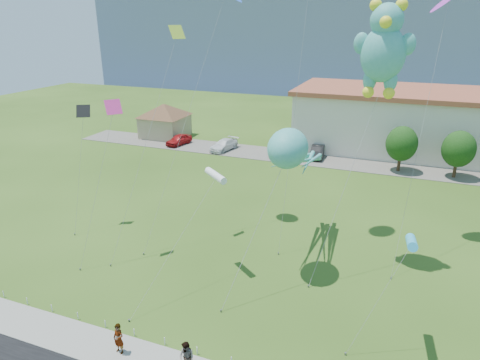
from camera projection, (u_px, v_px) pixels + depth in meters
name	position (u px, v px, depth m)	size (l,w,h in m)	color
ground	(192.00, 334.00, 24.57)	(160.00, 160.00, 0.00)	#2E4A14
parking_strip	(316.00, 159.00, 55.10)	(70.00, 6.00, 0.06)	#59544C
hill_ridge	(379.00, 35.00, 124.85)	(160.00, 50.00, 25.00)	slate
pavilion	(165.00, 117.00, 64.76)	(9.20, 9.20, 5.00)	tan
rope_fence	(181.00, 346.00, 23.35)	(26.05, 0.05, 0.50)	white
tree_near	(402.00, 144.00, 49.66)	(3.60, 3.60, 5.47)	#3F2B19
tree_mid	(459.00, 149.00, 47.64)	(3.60, 3.60, 5.47)	#3F2B19
pedestrian_left	(119.00, 339.00, 22.82)	(0.65, 0.43, 1.80)	gray
pedestrian_right	(187.00, 358.00, 21.48)	(0.89, 0.70, 1.84)	gray
parked_car_red	(179.00, 140.00, 61.16)	(1.74, 4.33, 1.47)	#A71417
parked_car_white	(224.00, 145.00, 58.67)	(2.01, 4.94, 1.43)	white
parked_car_blue	(279.00, 151.00, 56.17)	(1.49, 3.71, 1.26)	navy
parked_car_black	(317.00, 152.00, 55.57)	(1.60, 4.58, 1.51)	black
octopus_kite	(293.00, 155.00, 29.46)	(3.61, 13.72, 10.42)	teal
teddy_bear_kite	(384.00, 47.00, 27.36)	(4.75, 6.81, 18.18)	teal
small_kite_yellow	(168.00, 64.00, 31.37)	(3.03, 8.15, 16.52)	#B3DA33
small_kite_pink	(110.00, 126.00, 29.88)	(2.11, 4.55, 11.68)	#FC3899
small_kite_black	(82.00, 124.00, 35.17)	(1.29, 3.80, 10.33)	black
small_kite_white	(215.00, 177.00, 28.80)	(2.76, 8.69, 7.52)	white
small_kite_cyan	(411.00, 243.00, 21.69)	(2.78, 3.14, 6.81)	#35B8EF
small_kite_purple	(448.00, 5.00, 30.13)	(2.28, 9.10, 19.10)	#BB32C9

